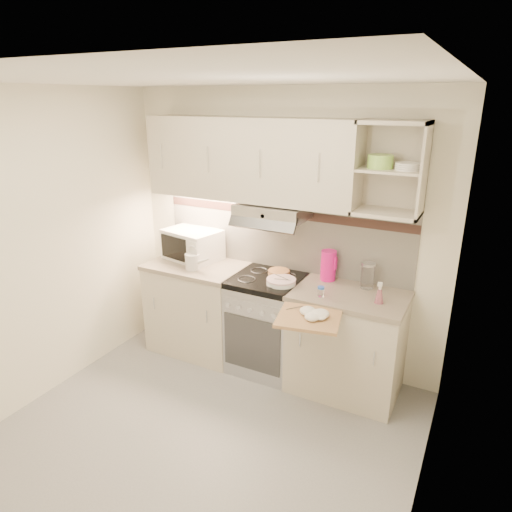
{
  "coord_description": "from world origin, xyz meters",
  "views": [
    {
      "loc": [
        1.64,
        -2.26,
        2.4
      ],
      "look_at": [
        -0.03,
        0.95,
        1.14
      ],
      "focal_mm": 32.0,
      "sensor_mm": 36.0,
      "label": 1
    }
  ],
  "objects_px": {
    "microwave": "(192,244)",
    "plate_stack": "(281,281)",
    "cutting_board": "(309,318)",
    "glass_jar": "(368,275)",
    "watering_can": "(193,261)",
    "spray_bottle": "(379,294)",
    "pink_pitcher": "(328,265)",
    "electric_range": "(267,323)"
  },
  "relations": [
    {
      "from": "microwave",
      "to": "glass_jar",
      "type": "distance_m",
      "value": 1.71
    },
    {
      "from": "electric_range",
      "to": "plate_stack",
      "type": "height_order",
      "value": "plate_stack"
    },
    {
      "from": "pink_pitcher",
      "to": "cutting_board",
      "type": "height_order",
      "value": "pink_pitcher"
    },
    {
      "from": "microwave",
      "to": "watering_can",
      "type": "relative_size",
      "value": 2.16
    },
    {
      "from": "electric_range",
      "to": "glass_jar",
      "type": "relative_size",
      "value": 4.09
    },
    {
      "from": "spray_bottle",
      "to": "cutting_board",
      "type": "height_order",
      "value": "spray_bottle"
    },
    {
      "from": "electric_range",
      "to": "glass_jar",
      "type": "distance_m",
      "value": 1.02
    },
    {
      "from": "microwave",
      "to": "glass_jar",
      "type": "relative_size",
      "value": 2.64
    },
    {
      "from": "microwave",
      "to": "plate_stack",
      "type": "relative_size",
      "value": 2.32
    },
    {
      "from": "electric_range",
      "to": "microwave",
      "type": "height_order",
      "value": "microwave"
    },
    {
      "from": "microwave",
      "to": "spray_bottle",
      "type": "bearing_deg",
      "value": 5.24
    },
    {
      "from": "microwave",
      "to": "plate_stack",
      "type": "xyz_separation_m",
      "value": [
        1.04,
        -0.19,
        -0.12
      ]
    },
    {
      "from": "plate_stack",
      "to": "cutting_board",
      "type": "distance_m",
      "value": 0.61
    },
    {
      "from": "electric_range",
      "to": "glass_jar",
      "type": "xyz_separation_m",
      "value": [
        0.84,
        0.18,
        0.56
      ]
    },
    {
      "from": "watering_can",
      "to": "cutting_board",
      "type": "xyz_separation_m",
      "value": [
        1.29,
        -0.39,
        -0.11
      ]
    },
    {
      "from": "microwave",
      "to": "cutting_board",
      "type": "bearing_deg",
      "value": -12.19
    },
    {
      "from": "electric_range",
      "to": "microwave",
      "type": "bearing_deg",
      "value": 172.45
    },
    {
      "from": "microwave",
      "to": "cutting_board",
      "type": "relative_size",
      "value": 1.29
    },
    {
      "from": "watering_can",
      "to": "glass_jar",
      "type": "height_order",
      "value": "watering_can"
    },
    {
      "from": "microwave",
      "to": "cutting_board",
      "type": "xyz_separation_m",
      "value": [
        1.47,
        -0.63,
        -0.17
      ]
    },
    {
      "from": "microwave",
      "to": "glass_jar",
      "type": "height_order",
      "value": "microwave"
    },
    {
      "from": "watering_can",
      "to": "pink_pitcher",
      "type": "distance_m",
      "value": 1.23
    },
    {
      "from": "pink_pitcher",
      "to": "spray_bottle",
      "type": "distance_m",
      "value": 0.58
    },
    {
      "from": "plate_stack",
      "to": "pink_pitcher",
      "type": "bearing_deg",
      "value": 40.65
    },
    {
      "from": "microwave",
      "to": "cutting_board",
      "type": "distance_m",
      "value": 1.6
    },
    {
      "from": "watering_can",
      "to": "cutting_board",
      "type": "height_order",
      "value": "watering_can"
    },
    {
      "from": "pink_pitcher",
      "to": "cutting_board",
      "type": "distance_m",
      "value": 0.74
    },
    {
      "from": "cutting_board",
      "to": "watering_can",
      "type": "bearing_deg",
      "value": 151.77
    },
    {
      "from": "electric_range",
      "to": "plate_stack",
      "type": "relative_size",
      "value": 3.59
    },
    {
      "from": "microwave",
      "to": "pink_pitcher",
      "type": "bearing_deg",
      "value": 14.53
    },
    {
      "from": "watering_can",
      "to": "spray_bottle",
      "type": "xyz_separation_m",
      "value": [
        1.69,
        0.05,
        -0.01
      ]
    },
    {
      "from": "cutting_board",
      "to": "glass_jar",
      "type": "bearing_deg",
      "value": 58.81
    },
    {
      "from": "microwave",
      "to": "spray_bottle",
      "type": "height_order",
      "value": "microwave"
    },
    {
      "from": "pink_pitcher",
      "to": "cutting_board",
      "type": "bearing_deg",
      "value": -71.04
    },
    {
      "from": "watering_can",
      "to": "spray_bottle",
      "type": "relative_size",
      "value": 1.47
    },
    {
      "from": "plate_stack",
      "to": "glass_jar",
      "type": "bearing_deg",
      "value": 20.61
    },
    {
      "from": "microwave",
      "to": "plate_stack",
      "type": "height_order",
      "value": "microwave"
    },
    {
      "from": "electric_range",
      "to": "watering_can",
      "type": "height_order",
      "value": "watering_can"
    },
    {
      "from": "microwave",
      "to": "plate_stack",
      "type": "distance_m",
      "value": 1.07
    },
    {
      "from": "glass_jar",
      "to": "spray_bottle",
      "type": "height_order",
      "value": "glass_jar"
    },
    {
      "from": "glass_jar",
      "to": "spray_bottle",
      "type": "xyz_separation_m",
      "value": [
        0.16,
        -0.25,
        -0.04
      ]
    },
    {
      "from": "plate_stack",
      "to": "watering_can",
      "type": "bearing_deg",
      "value": -176.63
    }
  ]
}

